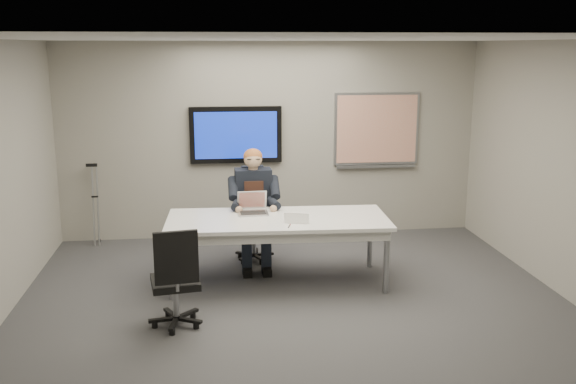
{
  "coord_description": "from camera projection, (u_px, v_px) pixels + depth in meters",
  "views": [
    {
      "loc": [
        -0.86,
        -6.1,
        2.74
      ],
      "look_at": [
        0.02,
        1.13,
        1.07
      ],
      "focal_mm": 40.0,
      "sensor_mm": 36.0,
      "label": 1
    }
  ],
  "objects": [
    {
      "name": "ceiling",
      "position": [
        300.0,
        39.0,
        5.99
      ],
      "size": [
        6.0,
        6.0,
        0.02
      ],
      "primitive_type": "cube",
      "color": "white",
      "rests_on": "wall_back"
    },
    {
      "name": "wall_front",
      "position": [
        378.0,
        303.0,
        3.41
      ],
      "size": [
        6.0,
        0.02,
        2.8
      ],
      "primitive_type": "cube",
      "color": "gray",
      "rests_on": "ground"
    },
    {
      "name": "floor",
      "position": [
        299.0,
        317.0,
        6.62
      ],
      "size": [
        6.0,
        6.0,
        0.02
      ],
      "primitive_type": "cube",
      "color": "#3B3B3D",
      "rests_on": "ground"
    },
    {
      "name": "pen",
      "position": [
        289.0,
        226.0,
        7.07
      ],
      "size": [
        0.05,
        0.14,
        0.01
      ],
      "primitive_type": "cylinder",
      "rotation": [
        0.0,
        1.57,
        1.28
      ],
      "color": "black",
      "rests_on": "conference_table"
    },
    {
      "name": "name_tent",
      "position": [
        296.0,
        218.0,
        7.21
      ],
      "size": [
        0.28,
        0.14,
        0.11
      ],
      "primitive_type": null,
      "rotation": [
        0.0,
        0.0,
        -0.26
      ],
      "color": "white",
      "rests_on": "conference_table"
    },
    {
      "name": "whiteboard",
      "position": [
        377.0,
        130.0,
        9.34
      ],
      "size": [
        1.25,
        0.08,
        1.1
      ],
      "color": "#93959B",
      "rests_on": "wall_back"
    },
    {
      "name": "wall_back",
      "position": [
        271.0,
        141.0,
        9.21
      ],
      "size": [
        6.0,
        0.02,
        2.8
      ],
      "primitive_type": "cube",
      "color": "gray",
      "rests_on": "ground"
    },
    {
      "name": "crutch",
      "position": [
        95.0,
        202.0,
        8.92
      ],
      "size": [
        0.19,
        0.47,
        1.23
      ],
      "primitive_type": null,
      "rotation": [
        -0.17,
        0.0,
        0.07
      ],
      "color": "#9EA1A6",
      "rests_on": "ground"
    },
    {
      "name": "laptop",
      "position": [
        253.0,
        208.0,
        7.64
      ],
      "size": [
        0.36,
        0.34,
        0.25
      ],
      "rotation": [
        0.0,
        0.0,
        0.03
      ],
      "color": "#B0B0B3",
      "rests_on": "conference_table"
    },
    {
      "name": "office_chair_far",
      "position": [
        253.0,
        237.0,
        8.35
      ],
      "size": [
        0.51,
        0.51,
        0.97
      ],
      "rotation": [
        0.0,
        0.0,
        0.11
      ],
      "color": "black",
      "rests_on": "ground"
    },
    {
      "name": "conference_table",
      "position": [
        278.0,
        225.0,
        7.44
      ],
      "size": [
        2.59,
        1.16,
        0.79
      ],
      "rotation": [
        0.0,
        0.0,
        -0.04
      ],
      "color": "white",
      "rests_on": "ground"
    },
    {
      "name": "tv_display",
      "position": [
        236.0,
        135.0,
        9.08
      ],
      "size": [
        1.3,
        0.09,
        0.8
      ],
      "color": "black",
      "rests_on": "wall_back"
    },
    {
      "name": "office_chair_near",
      "position": [
        176.0,
        296.0,
        6.31
      ],
      "size": [
        0.56,
        0.56,
        1.04
      ],
      "rotation": [
        0.0,
        0.0,
        3.29
      ],
      "color": "black",
      "rests_on": "ground"
    },
    {
      "name": "seated_person",
      "position": [
        255.0,
        220.0,
        8.03
      ],
      "size": [
        0.46,
        0.8,
        1.48
      ],
      "rotation": [
        0.0,
        0.0,
        0.03
      ],
      "color": "#1C222F",
      "rests_on": "office_chair_far"
    }
  ]
}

